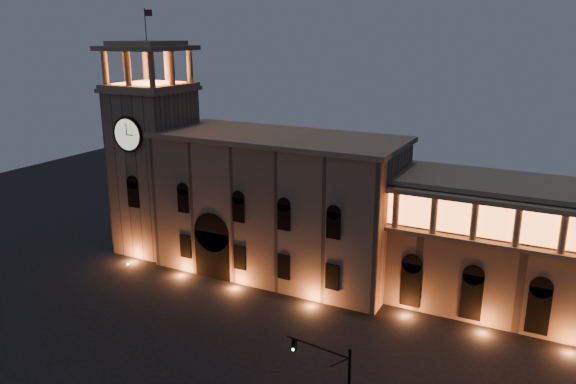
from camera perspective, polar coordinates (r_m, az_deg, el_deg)
The scene contains 3 objects.
ground at distance 55.75m, azimuth -10.25°, elevation -16.28°, with size 160.00×160.00×0.00m, color black.
government_building at distance 69.94m, azimuth -1.09°, elevation -1.28°, with size 30.80×12.80×17.60m.
clock_tower at distance 78.41m, azimuth -13.41°, elevation 3.00°, with size 9.80×9.80×32.40m.
Camera 1 is at (29.67, -36.83, 29.52)m, focal length 35.00 mm.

